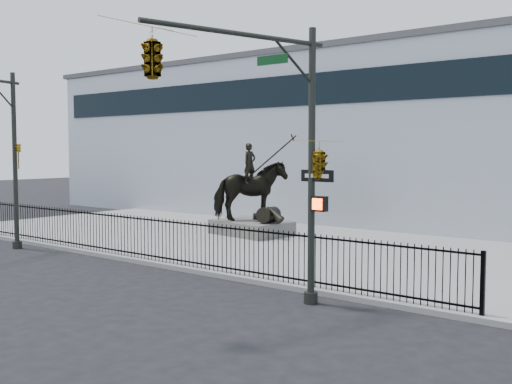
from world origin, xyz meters
The scene contains 7 objects.
ground centered at (0.00, 0.00, 0.00)m, with size 120.00×120.00×0.00m, color black.
plaza centered at (0.00, 7.00, 0.07)m, with size 30.00×12.00×0.15m, color gray.
building centered at (0.00, 20.00, 4.50)m, with size 44.00×14.00×9.00m, color silver.
picket_fence centered at (0.00, 1.25, 0.90)m, with size 22.10×0.10×1.50m.
statue_plinth centered at (-1.42, 8.29, 0.47)m, with size 3.37×2.32×0.63m, color #585550.
equestrian_statue centered at (-1.35, 8.29, 2.11)m, with size 4.28×2.97×3.66m.
traffic_signal_right centered at (6.47, -2.00, 4.85)m, with size 2.17×6.86×7.00m.
Camera 1 is at (15.26, -12.61, 3.94)m, focal length 42.00 mm.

